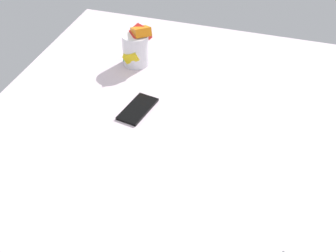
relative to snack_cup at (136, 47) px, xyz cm
name	(u,v)px	position (x,y,z in cm)	size (l,w,h in cm)	color
bed_mattress	(192,234)	(56.27, 34.89, -15.25)	(180.00, 140.00, 18.00)	silver
snack_cup	(136,47)	(0.00, 0.00, 0.00)	(11.31, 10.39, 14.32)	silver
cell_phone	(138,109)	(24.58, 9.43, -5.85)	(6.80, 14.00, 0.80)	black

